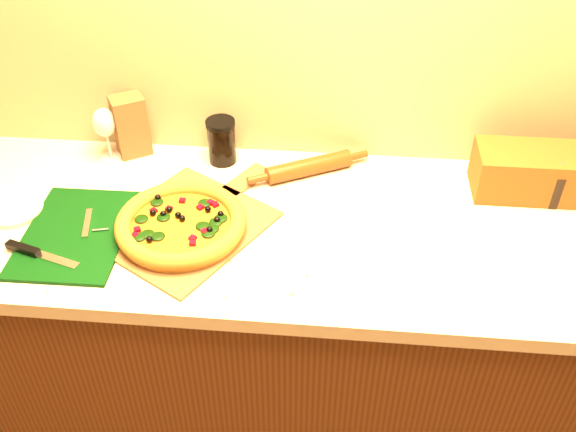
% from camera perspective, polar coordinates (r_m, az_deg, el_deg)
% --- Properties ---
extents(cabinet, '(2.80, 0.65, 0.86)m').
position_cam_1_polar(cabinet, '(1.97, 1.45, -11.16)').
color(cabinet, '#4D2610').
rests_on(cabinet, ground).
extents(countertop, '(2.84, 0.68, 0.04)m').
position_cam_1_polar(countertop, '(1.65, 1.71, -1.15)').
color(countertop, beige).
rests_on(countertop, cabinet).
extents(pizza_peel, '(0.49, 0.55, 0.01)m').
position_cam_1_polar(pizza_peel, '(1.65, -8.87, -0.64)').
color(pizza_peel, brown).
rests_on(pizza_peel, countertop).
extents(pizza, '(0.32, 0.32, 0.05)m').
position_cam_1_polar(pizza, '(1.61, -9.48, -0.70)').
color(pizza, '#B67A2D').
rests_on(pizza, pizza_peel).
extents(cutting_board, '(0.27, 0.35, 0.03)m').
position_cam_1_polar(cutting_board, '(1.68, -18.44, -1.52)').
color(cutting_board, black).
rests_on(cutting_board, countertop).
extents(pepper_grinder, '(0.07, 0.07, 0.13)m').
position_cam_1_polar(pepper_grinder, '(1.81, 22.63, 2.47)').
color(pepper_grinder, black).
rests_on(pepper_grinder, countertop).
extents(rolling_pin, '(0.33, 0.18, 0.05)m').
position_cam_1_polar(rolling_pin, '(1.79, 1.86, 4.39)').
color(rolling_pin, '#5B2B0F').
rests_on(rolling_pin, countertop).
extents(bread_bag, '(0.46, 0.15, 0.13)m').
position_cam_1_polar(bread_bag, '(1.85, 23.21, 3.48)').
color(bread_bag, brown).
rests_on(bread_bag, countertop).
extents(wine_glass, '(0.07, 0.07, 0.16)m').
position_cam_1_polar(wine_glass, '(1.88, -15.99, 7.87)').
color(wine_glass, silver).
rests_on(wine_glass, countertop).
extents(paper_bag, '(0.11, 0.11, 0.18)m').
position_cam_1_polar(paper_bag, '(1.90, -13.81, 7.81)').
color(paper_bag, brown).
rests_on(paper_bag, countertop).
extents(dark_jar, '(0.08, 0.08, 0.13)m').
position_cam_1_polar(dark_jar, '(1.83, -5.92, 6.64)').
color(dark_jar, black).
rests_on(dark_jar, countertop).
extents(side_plate, '(0.18, 0.18, 0.01)m').
position_cam_1_polar(side_plate, '(1.81, -23.07, 0.48)').
color(side_plate, beige).
rests_on(side_plate, countertop).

